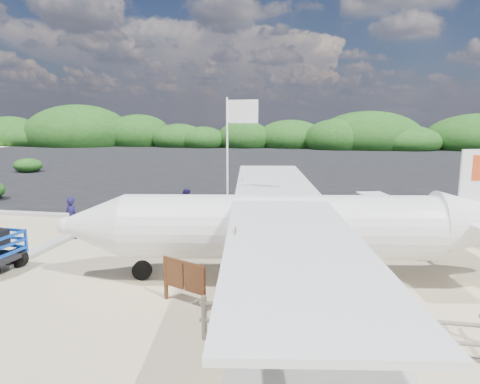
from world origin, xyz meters
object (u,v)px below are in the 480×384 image
at_px(crew_c, 278,208).
at_px(aircraft_small, 214,163).
at_px(flagpole, 228,261).
at_px(crew_b, 186,207).
at_px(aircraft_large, 375,173).
at_px(crew_a, 72,218).
at_px(signboard, 185,305).

relative_size(crew_c, aircraft_small, 0.28).
bearing_deg(flagpole, aircraft_small, 104.93).
xyz_separation_m(crew_b, crew_c, (4.11, 0.33, 0.04)).
relative_size(crew_b, aircraft_small, 0.27).
distance_m(flagpole, aircraft_large, 26.43).
distance_m(crew_b, aircraft_small, 26.84).
bearing_deg(aircraft_large, crew_a, 49.26).
relative_size(flagpole, crew_b, 3.28).
relative_size(crew_c, aircraft_large, 0.10).
xyz_separation_m(crew_c, aircraft_large, (6.55, 20.44, -0.87)).
distance_m(signboard, crew_a, 8.21).
bearing_deg(signboard, aircraft_large, 98.83).
xyz_separation_m(flagpole, crew_b, (-2.90, 4.49, 0.83)).
xyz_separation_m(flagpole, aircraft_large, (7.76, 25.26, 0.00)).
height_order(signboard, aircraft_small, aircraft_small).
bearing_deg(signboard, crew_b, 131.98).
xyz_separation_m(flagpole, aircraft_small, (-8.21, 30.79, 0.00)).
height_order(signboard, crew_b, crew_b).
bearing_deg(crew_a, crew_b, -125.71).
relative_size(crew_a, aircraft_large, 0.10).
bearing_deg(signboard, flagpole, 108.67).
distance_m(crew_a, aircraft_large, 27.79).
height_order(signboard, crew_c, crew_c).
height_order(signboard, aircraft_large, aircraft_large).
height_order(crew_b, aircraft_large, aircraft_large).
distance_m(flagpole, crew_b, 5.41).
height_order(flagpole, crew_a, flagpole).
xyz_separation_m(crew_a, aircraft_small, (-1.50, 29.23, -0.84)).
height_order(aircraft_large, aircraft_small, aircraft_large).
bearing_deg(flagpole, crew_a, 166.94).
relative_size(flagpole, aircraft_small, 0.89).
bearing_deg(crew_a, aircraft_large, -104.72).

